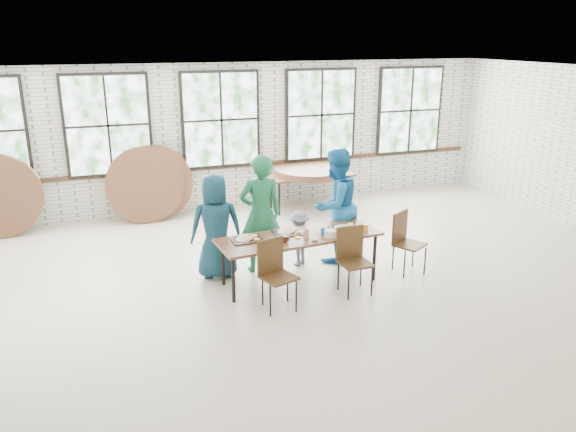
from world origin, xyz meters
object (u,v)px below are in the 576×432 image
at_px(chair_near_right, 352,254).
at_px(storage_table, 310,177).
at_px(dining_table, 300,239).
at_px(chair_near_left, 275,268).

distance_m(chair_near_right, storage_table, 4.07).
distance_m(dining_table, storage_table, 3.79).
bearing_deg(dining_table, chair_near_left, -138.59).
bearing_deg(storage_table, chair_near_right, -104.38).
bearing_deg(storage_table, dining_table, -115.22).
xyz_separation_m(dining_table, storage_table, (1.55, 3.46, -0.00)).
bearing_deg(storage_table, chair_near_left, -118.79).
height_order(dining_table, chair_near_right, chair_near_right).
relative_size(chair_near_left, chair_near_right, 1.00).
height_order(chair_near_right, storage_table, chair_near_right).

